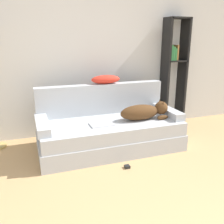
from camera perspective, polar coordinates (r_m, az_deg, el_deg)
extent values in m
cube|color=silver|center=(3.91, -4.23, 14.99)|extent=(7.98, 0.06, 2.70)
cube|color=#B2B7BC|center=(3.44, -0.56, -6.51)|extent=(1.89, 0.89, 0.22)
cube|color=#B2B7BC|center=(3.36, -0.51, -3.49)|extent=(1.85, 0.85, 0.18)
cube|color=#B2B7BC|center=(3.61, -2.47, 3.02)|extent=(1.85, 0.15, 0.43)
cube|color=#B2B7BC|center=(3.16, -15.68, -2.80)|extent=(0.15, 0.70, 0.10)
cube|color=#B2B7BC|center=(3.67, 12.44, 0.18)|extent=(0.15, 0.70, 0.10)
ellipsoid|color=#513319|center=(3.37, 6.35, -0.08)|extent=(0.55, 0.22, 0.21)
sphere|color=#513319|center=(3.51, 11.17, 0.92)|extent=(0.18, 0.18, 0.18)
cone|color=#513319|center=(3.45, 11.65, 1.80)|extent=(0.06, 0.06, 0.08)
cone|color=#513319|center=(3.53, 10.82, 2.20)|extent=(0.06, 0.06, 0.08)
ellipsoid|color=#513319|center=(3.44, 11.51, -1.22)|extent=(0.17, 0.06, 0.06)
cube|color=silver|center=(3.18, -2.41, -2.81)|extent=(0.29, 0.20, 0.02)
ellipsoid|color=red|center=(3.59, -1.46, 7.47)|extent=(0.42, 0.17, 0.12)
cube|color=black|center=(4.24, 12.02, 8.47)|extent=(0.04, 0.26, 1.77)
cube|color=black|center=(4.42, 15.80, 8.54)|extent=(0.04, 0.26, 1.77)
cube|color=black|center=(4.30, 14.81, 20.07)|extent=(0.35, 0.26, 0.02)
cube|color=black|center=(4.31, 14.15, 11.30)|extent=(0.35, 0.26, 0.02)
cube|color=#337F42|center=(4.22, 12.96, 13.06)|extent=(0.03, 0.20, 0.24)
cube|color=#337F42|center=(4.24, 13.37, 12.90)|extent=(0.03, 0.20, 0.21)
cube|color=#337F42|center=(4.26, 13.76, 12.72)|extent=(0.02, 0.20, 0.19)
cube|color=olive|center=(4.27, 14.14, 13.06)|extent=(0.02, 0.20, 0.24)
cube|color=black|center=(2.98, 3.45, -12.38)|extent=(0.06, 0.06, 0.03)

